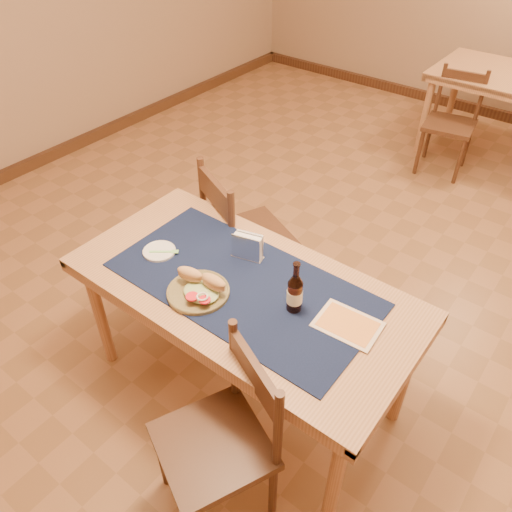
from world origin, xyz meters
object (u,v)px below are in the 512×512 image
Objects in this scene: beer_bottle at (295,293)px; main_table at (243,297)px; sandwich_plate at (200,289)px; chair_main_far at (243,236)px; chair_main_near at (222,438)px; napkin_holder at (248,247)px.

main_table is at bearing -176.99° from beer_bottle.
sandwich_plate is at bearing -154.63° from beer_bottle.
chair_main_far is 0.93m from beer_bottle.
beer_bottle is (0.70, -0.51, 0.35)m from chair_main_far.
main_table is 6.39× the size of beer_bottle.
beer_bottle is at bearing 25.37° from sandwich_plate.
chair_main_far is at bearing 143.71° from beer_bottle.
chair_main_near is 5.62× the size of napkin_holder.
chair_main_far is at bearing 115.09° from sandwich_plate.
napkin_holder is at bearing 88.26° from sandwich_plate.
chair_main_far reaches higher than sandwich_plate.
beer_bottle is 1.57× the size of napkin_holder.
chair_main_near is (0.73, -1.03, -0.03)m from chair_main_far.
main_table is at bearing 120.80° from chair_main_near.
beer_bottle is (0.37, 0.18, 0.06)m from sandwich_plate.
chair_main_near is 0.85m from napkin_holder.
chair_main_far is at bearing 132.12° from napkin_holder.
chair_main_near is 0.65m from beer_bottle.
chair_main_near reaches higher than sandwich_plate.
sandwich_plate is 1.11× the size of beer_bottle.
chair_main_far is 3.83× the size of beer_bottle.
main_table is 5.78× the size of sandwich_plate.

